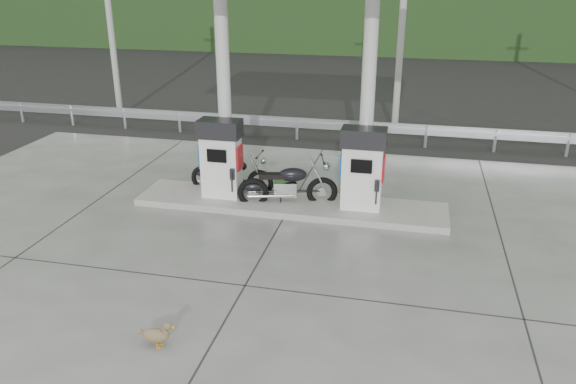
% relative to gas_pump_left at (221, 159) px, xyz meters
% --- Properties ---
extents(ground, '(160.00, 160.00, 0.00)m').
position_rel_gas_pump_left_xyz_m(ground, '(1.60, -2.50, -1.07)').
color(ground, black).
rests_on(ground, ground).
extents(forecourt_apron, '(18.00, 14.00, 0.02)m').
position_rel_gas_pump_left_xyz_m(forecourt_apron, '(1.60, -2.50, -1.06)').
color(forecourt_apron, '#62615D').
rests_on(forecourt_apron, ground).
extents(pump_island, '(7.00, 1.40, 0.15)m').
position_rel_gas_pump_left_xyz_m(pump_island, '(1.60, 0.00, -0.98)').
color(pump_island, gray).
rests_on(pump_island, forecourt_apron).
extents(gas_pump_left, '(0.95, 0.55, 1.80)m').
position_rel_gas_pump_left_xyz_m(gas_pump_left, '(0.00, 0.00, 0.00)').
color(gas_pump_left, white).
rests_on(gas_pump_left, pump_island).
extents(gas_pump_right, '(0.95, 0.55, 1.80)m').
position_rel_gas_pump_left_xyz_m(gas_pump_right, '(3.20, 0.00, 0.00)').
color(gas_pump_right, white).
rests_on(gas_pump_right, pump_island).
extents(canopy_column_left, '(0.30, 0.30, 5.00)m').
position_rel_gas_pump_left_xyz_m(canopy_column_left, '(0.00, 0.40, 1.60)').
color(canopy_column_left, white).
rests_on(canopy_column_left, pump_island).
extents(canopy_column_right, '(0.30, 0.30, 5.00)m').
position_rel_gas_pump_left_xyz_m(canopy_column_right, '(3.20, 0.40, 1.60)').
color(canopy_column_right, white).
rests_on(canopy_column_right, pump_island).
extents(guardrail, '(26.00, 0.16, 1.42)m').
position_rel_gas_pump_left_xyz_m(guardrail, '(1.60, 5.50, -0.36)').
color(guardrail, '#A3A5AB').
rests_on(guardrail, ground).
extents(road, '(60.00, 7.00, 0.01)m').
position_rel_gas_pump_left_xyz_m(road, '(1.60, 9.00, -1.07)').
color(road, black).
rests_on(road, ground).
extents(utility_pole_a, '(0.22, 0.22, 8.00)m').
position_rel_gas_pump_left_xyz_m(utility_pole_a, '(-6.40, 7.00, 2.93)').
color(utility_pole_a, '#989792').
rests_on(utility_pole_a, ground).
extents(utility_pole_b, '(0.22, 0.22, 8.00)m').
position_rel_gas_pump_left_xyz_m(utility_pole_b, '(3.60, 7.00, 2.93)').
color(utility_pole_b, '#989792').
rests_on(utility_pole_b, ground).
extents(tree_band, '(80.00, 6.00, 6.00)m').
position_rel_gas_pump_left_xyz_m(tree_band, '(1.60, 27.50, 1.93)').
color(tree_band, black).
rests_on(tree_band, ground).
extents(forested_hills, '(100.00, 40.00, 140.00)m').
position_rel_gas_pump_left_xyz_m(forested_hills, '(1.60, 57.50, -1.07)').
color(forested_hills, black).
rests_on(forested_hills, ground).
extents(motorcycle_left, '(2.22, 1.19, 1.00)m').
position_rel_gas_pump_left_xyz_m(motorcycle_left, '(1.54, 0.04, -0.55)').
color(motorcycle_left, black).
rests_on(motorcycle_left, forecourt_apron).
extents(motorcycle_right, '(1.93, 0.63, 0.91)m').
position_rel_gas_pump_left_xyz_m(motorcycle_right, '(0.04, 0.57, -0.59)').
color(motorcycle_right, black).
rests_on(motorcycle_right, forecourt_apron).
extents(duck, '(0.49, 0.18, 0.35)m').
position_rel_gas_pump_left_xyz_m(duck, '(0.84, -5.36, -0.88)').
color(duck, brown).
rests_on(duck, forecourt_apron).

